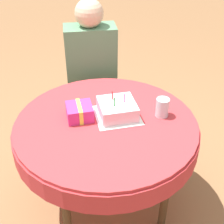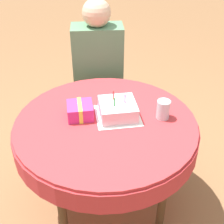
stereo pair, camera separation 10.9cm
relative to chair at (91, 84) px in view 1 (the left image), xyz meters
The scene contains 8 objects.
ground_plane 0.98m from the chair, 93.44° to the right, with size 12.00×12.00×0.00m, color #8C603D.
dining_table 0.85m from the chair, 93.44° to the right, with size 1.11×1.11×0.70m.
chair is the anchor object (origin of this frame).
person 0.26m from the chair, 94.79° to the right, with size 0.41×0.33×1.22m.
napkin 0.82m from the chair, 87.77° to the right, with size 0.27×0.27×0.00m.
birthday_cake 0.83m from the chair, 87.77° to the right, with size 0.22×0.22×0.15m.
drinking_glass 0.94m from the chair, 70.82° to the right, with size 0.08×0.08×0.12m.
gift_box 0.83m from the chair, 104.36° to the right, with size 0.15×0.16×0.09m.
Camera 1 is at (-0.30, -1.47, 1.80)m, focal length 50.00 mm.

